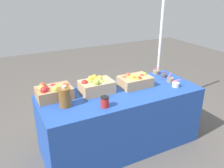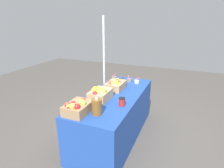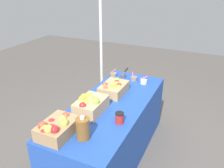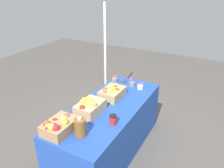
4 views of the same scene
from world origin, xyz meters
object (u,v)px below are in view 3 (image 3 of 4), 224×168
(apple_crate_right, at_px, (114,88))
(sample_bowl_near, at_px, (114,74))
(apple_crate_middle, at_px, (91,105))
(cider_jug, at_px, (83,128))
(sample_bowl_far, at_px, (123,76))
(sample_bowl_mid, at_px, (144,82))
(coffee_cup, at_px, (119,118))
(sample_bowl_extra, at_px, (134,78))
(tent_pole, at_px, (101,52))
(apple_crate_left, at_px, (56,128))

(apple_crate_right, bearing_deg, sample_bowl_near, 25.12)
(apple_crate_right, bearing_deg, apple_crate_middle, 174.81)
(apple_crate_right, height_order, cider_jug, cider_jug)
(sample_bowl_near, relative_size, sample_bowl_far, 1.08)
(sample_bowl_near, xyz_separation_m, sample_bowl_mid, (-0.06, -0.48, 0.00))
(cider_jug, relative_size, coffee_cup, 1.97)
(coffee_cup, bearing_deg, sample_bowl_mid, 4.05)
(apple_crate_right, relative_size, sample_bowl_near, 3.47)
(sample_bowl_extra, xyz_separation_m, cider_jug, (-1.40, -0.03, 0.07))
(sample_bowl_extra, distance_m, coffee_cup, 1.07)
(sample_bowl_mid, height_order, sample_bowl_extra, sample_bowl_extra)
(coffee_cup, bearing_deg, sample_bowl_extra, 12.34)
(sample_bowl_near, bearing_deg, sample_bowl_extra, -93.23)
(sample_bowl_mid, bearing_deg, apple_crate_middle, 162.53)
(apple_crate_right, xyz_separation_m, sample_bowl_far, (0.51, 0.08, -0.05))
(sample_bowl_far, distance_m, sample_bowl_extra, 0.18)
(apple_crate_right, distance_m, sample_bowl_extra, 0.48)
(sample_bowl_mid, relative_size, tent_pole, 0.05)
(sample_bowl_near, distance_m, sample_bowl_extra, 0.32)
(sample_bowl_mid, relative_size, sample_bowl_extra, 0.95)
(apple_crate_left, xyz_separation_m, cider_jug, (0.07, -0.24, 0.02))
(sample_bowl_far, relative_size, cider_jug, 0.45)
(apple_crate_right, bearing_deg, cider_jug, -172.75)
(apple_crate_middle, distance_m, coffee_cup, 0.37)
(apple_crate_left, bearing_deg, apple_crate_middle, -9.10)
(apple_crate_middle, height_order, cider_jug, cider_jug)
(tent_pole, bearing_deg, apple_crate_middle, -157.36)
(apple_crate_middle, bearing_deg, sample_bowl_extra, -7.90)
(apple_crate_right, height_order, sample_bowl_extra, apple_crate_right)
(apple_crate_left, xyz_separation_m, sample_bowl_extra, (1.46, -0.21, -0.05))
(sample_bowl_extra, bearing_deg, apple_crate_left, 171.70)
(apple_crate_left, distance_m, sample_bowl_mid, 1.47)
(apple_crate_left, relative_size, sample_bowl_far, 3.68)
(apple_crate_left, height_order, tent_pole, tent_pole)
(cider_jug, height_order, coffee_cup, cider_jug)
(apple_crate_left, height_order, sample_bowl_extra, apple_crate_left)
(apple_crate_middle, relative_size, sample_bowl_mid, 3.53)
(apple_crate_middle, relative_size, cider_jug, 1.65)
(sample_bowl_mid, relative_size, sample_bowl_far, 1.03)
(apple_crate_middle, distance_m, sample_bowl_extra, 0.99)
(sample_bowl_far, bearing_deg, apple_crate_middle, -177.77)
(tent_pole, bearing_deg, apple_crate_right, -143.98)
(apple_crate_middle, bearing_deg, coffee_cup, -100.50)
(apple_crate_left, relative_size, apple_crate_right, 0.99)
(apple_crate_right, xyz_separation_m, sample_bowl_near, (0.49, 0.23, -0.05))
(sample_bowl_far, bearing_deg, apple_crate_left, 178.53)
(coffee_cup, distance_m, tent_pole, 1.67)
(sample_bowl_near, xyz_separation_m, sample_bowl_extra, (-0.02, -0.32, 0.00))
(apple_crate_right, height_order, sample_bowl_mid, apple_crate_right)
(sample_bowl_extra, relative_size, tent_pole, 0.06)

